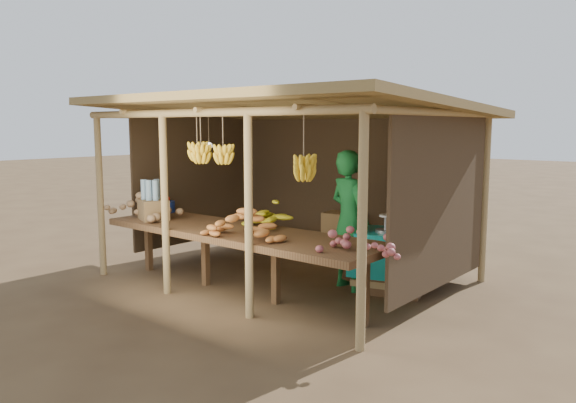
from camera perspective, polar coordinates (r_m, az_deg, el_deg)
The scene contains 13 objects.
ground at distance 7.72m, azimuth 0.00°, elevation -7.75°, with size 60.00×60.00×0.00m, color brown.
stall_structure at distance 7.43m, azimuth 0.56°, elevation 6.69°, with size 4.70×3.50×2.43m.
counter at distance 6.86m, azimuth -5.06°, elevation -3.39°, with size 3.90×1.05×0.80m.
potato_heap at distance 7.97m, azimuth -14.67°, elevation -0.28°, with size 1.04×0.63×0.37m, color #99754F, non-canonical shape.
sweet_potato_heap at distance 6.34m, azimuth -4.43°, elevation -2.10°, with size 0.99×0.59×0.36m, color #C47432, non-canonical shape.
onion_heap at distance 5.49m, azimuth 7.40°, elevation -3.67°, with size 0.88×0.53×0.36m, color #AE5455, non-canonical shape.
banana_pile at distance 7.00m, azimuth -1.96°, elevation -1.18°, with size 0.67×0.40×0.35m, color yellow, non-canonical shape.
tomato_basin at distance 8.44m, azimuth -12.89°, elevation -0.41°, with size 0.44×0.44×0.23m.
bottle_box at distance 7.77m, azimuth -13.54°, elevation -0.27°, with size 0.53×0.48×0.54m.
vendor at distance 7.08m, azimuth 6.26°, elevation -1.90°, with size 0.64×0.42×1.76m, color #176B2D.
tarp_crate at distance 7.14m, azimuth 10.64°, elevation -5.79°, with size 0.99×0.91×0.99m.
carton_stack at distance 8.55m, azimuth 4.42°, elevation -3.94°, with size 1.03×0.43×0.76m.
burlap_sacks at distance 9.01m, azimuth -1.81°, elevation -3.88°, with size 0.81×0.42×0.57m.
Camera 1 is at (4.74, -5.74, 2.05)m, focal length 35.00 mm.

